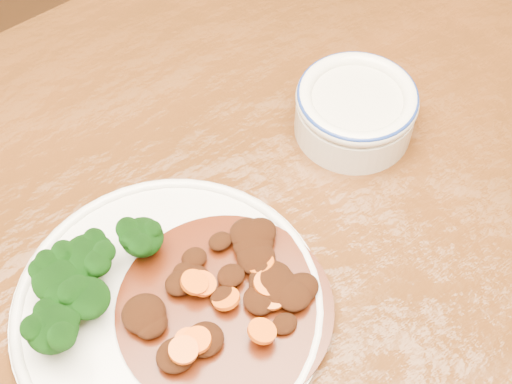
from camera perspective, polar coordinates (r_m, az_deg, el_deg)
dining_table at (r=0.77m, az=-1.92°, el=-9.26°), size 1.58×1.04×0.75m
dinner_plate at (r=0.68m, az=-6.97°, el=-9.18°), size 0.29×0.29×0.02m
broccoli_florets at (r=0.67m, az=-13.73°, el=-6.95°), size 0.15×0.10×0.05m
mince_stew at (r=0.66m, az=-2.02°, el=-8.04°), size 0.20×0.20×0.03m
dip_bowl at (r=0.79m, az=7.96°, el=6.59°), size 0.13×0.13×0.06m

